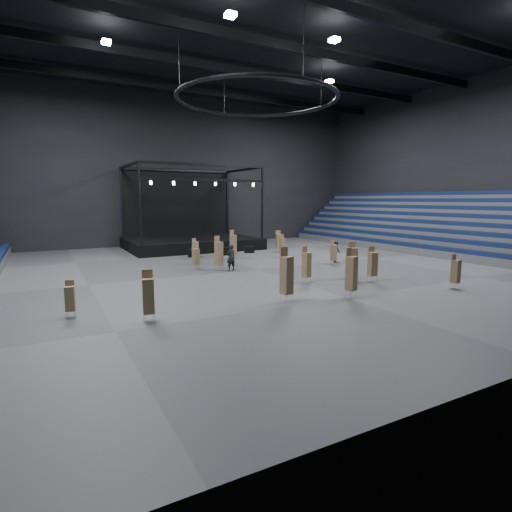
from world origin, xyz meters
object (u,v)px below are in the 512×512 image
flight_case_right (249,250)px  chair_stack_3 (196,253)px  crew_member (336,252)px  stage (189,235)px  chair_stack_8 (334,252)px  chair_stack_2 (219,253)px  chair_stack_9 (351,272)px  chair_stack_12 (286,274)px  chair_stack_15 (282,245)px  chair_stack_4 (279,241)px  chair_stack_5 (373,263)px  man_center (231,258)px  chair_stack_13 (196,256)px  flight_case_left (194,253)px  chair_stack_0 (306,264)px  chair_stack_11 (148,295)px  chair_stack_6 (70,298)px  chair_stack_7 (195,248)px  chair_stack_10 (233,244)px  flight_case_mid (225,251)px  chair_stack_1 (353,259)px  chair_stack_14 (456,271)px

flight_case_right → chair_stack_3: (-7.40, -4.24, 0.65)m
crew_member → stage: bearing=39.8°
stage → chair_stack_8: (6.90, -17.27, -0.37)m
chair_stack_2 → chair_stack_9: size_ratio=0.96×
chair_stack_12 → chair_stack_15: size_ratio=1.35×
chair_stack_4 → chair_stack_5: (-2.41, -15.97, 0.02)m
man_center → stage: bearing=-100.9°
flight_case_right → chair_stack_8: (2.85, -10.14, 0.73)m
chair_stack_4 → chair_stack_13: chair_stack_4 is taller
flight_case_left → chair_stack_8: (9.01, -9.98, 0.72)m
stage → chair_stack_12: 26.23m
chair_stack_5 → chair_stack_0: bearing=165.9°
chair_stack_11 → chair_stack_15: bearing=52.4°
chair_stack_6 → man_center: size_ratio=0.87×
chair_stack_3 → chair_stack_6: chair_stack_3 is taller
chair_stack_5 → chair_stack_4: bearing=91.5°
chair_stack_9 → chair_stack_13: (-4.57, 12.87, -0.39)m
chair_stack_7 → chair_stack_10: chair_stack_10 is taller
flight_case_left → chair_stack_9: bearing=-83.1°
chair_stack_0 → chair_stack_13: (-4.75, 8.31, -0.21)m
chair_stack_5 → chair_stack_8: chair_stack_5 is taller
chair_stack_3 → chair_stack_6: (-10.65, -12.25, -0.04)m
chair_stack_2 → chair_stack_6: (-11.09, -8.25, -0.44)m
chair_stack_12 → chair_stack_11: bearing=169.3°
chair_stack_3 → chair_stack_4: bearing=27.3°
chair_stack_2 → chair_stack_0: bearing=-82.3°
flight_case_mid → chair_stack_7: (-3.40, -0.69, 0.64)m
flight_case_mid → chair_stack_1: (2.95, -15.22, 0.97)m
stage → chair_stack_8: size_ratio=6.79×
chair_stack_11 → crew_member: chair_stack_11 is taller
chair_stack_3 → flight_case_mid: bearing=50.9°
chair_stack_4 → chair_stack_3: bearing=-149.9°
chair_stack_13 → crew_member: 12.49m
chair_stack_7 → crew_member: size_ratio=1.04×
flight_case_left → chair_stack_2: bearing=-95.6°
chair_stack_0 → chair_stack_1: bearing=-17.3°
chair_stack_1 → chair_stack_4: (2.88, 14.53, -0.13)m
chair_stack_11 → chair_stack_14: 18.63m
chair_stack_2 → man_center: (0.86, -0.38, -0.37)m
chair_stack_6 → chair_stack_7: (11.74, 15.40, 0.07)m
chair_stack_5 → chair_stack_7: size_ratio=1.25×
chair_stack_0 → chair_stack_3: size_ratio=1.32×
chair_stack_15 → crew_member: 5.49m
chair_stack_4 → chair_stack_6: chair_stack_4 is taller
chair_stack_6 → man_center: bearing=45.3°
chair_stack_15 → chair_stack_1: bearing=-91.1°
chair_stack_4 → chair_stack_7: (-9.23, -0.00, -0.21)m
chair_stack_12 → chair_stack_13: size_ratio=1.53×
chair_stack_1 → chair_stack_4: bearing=99.2°
chair_stack_13 → chair_stack_14: size_ratio=0.91×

